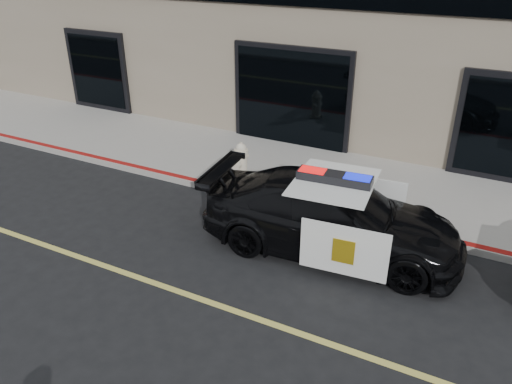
% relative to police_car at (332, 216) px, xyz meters
% --- Properties ---
extents(ground, '(120.00, 120.00, 0.00)m').
position_rel_police_car_xyz_m(ground, '(-1.81, -2.45, -0.72)').
color(ground, black).
rests_on(ground, ground).
extents(sidewalk_n, '(60.00, 3.50, 0.15)m').
position_rel_police_car_xyz_m(sidewalk_n, '(-1.81, 2.80, -0.64)').
color(sidewalk_n, gray).
rests_on(sidewalk_n, ground).
extents(police_car, '(2.85, 5.25, 1.61)m').
position_rel_police_car_xyz_m(police_car, '(0.00, 0.00, 0.00)').
color(police_car, black).
rests_on(police_car, ground).
extents(fire_hydrant, '(0.40, 0.56, 0.89)m').
position_rel_police_car_xyz_m(fire_hydrant, '(-2.95, 1.84, -0.15)').
color(fire_hydrant, beige).
rests_on(fire_hydrant, sidewalk_n).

